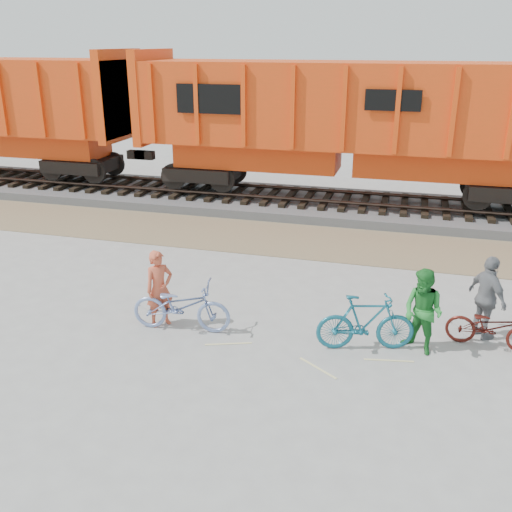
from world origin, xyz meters
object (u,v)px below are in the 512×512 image
(bicycle_blue, at_px, (181,306))
(bicycle_teal, at_px, (366,323))
(person_woman, at_px, (487,298))
(person_solo, at_px, (159,289))
(person_man, at_px, (423,312))
(bicycle_maroon, at_px, (492,327))
(hopper_car_center, at_px, (349,121))

(bicycle_blue, height_order, bicycle_teal, bicycle_teal)
(person_woman, bearing_deg, person_solo, 66.67)
(person_man, height_order, person_woman, person_woman)
(bicycle_maroon, distance_m, person_solo, 6.43)
(bicycle_blue, height_order, person_man, person_man)
(hopper_car_center, distance_m, bicycle_maroon, 9.76)
(bicycle_blue, bearing_deg, hopper_car_center, -18.16)
(person_solo, distance_m, person_woman, 6.38)
(bicycle_blue, bearing_deg, bicycle_teal, -92.92)
(person_solo, distance_m, person_man, 5.10)
(person_solo, bearing_deg, hopper_car_center, 25.84)
(bicycle_maroon, bearing_deg, bicycle_teal, 114.42)
(bicycle_blue, xyz_separation_m, bicycle_teal, (3.59, 0.19, 0.03))
(bicycle_teal, distance_m, person_man, 1.05)
(bicycle_maroon, height_order, person_woman, person_woman)
(bicycle_teal, bearing_deg, person_man, -94.04)
(person_solo, bearing_deg, bicycle_blue, -60.30)
(person_man, bearing_deg, person_solo, -141.86)
(bicycle_teal, distance_m, person_woman, 2.45)
(bicycle_teal, distance_m, bicycle_maroon, 2.38)
(bicycle_maroon, bearing_deg, person_man, 118.46)
(person_solo, height_order, person_woman, person_woman)
(bicycle_teal, height_order, person_man, person_man)
(person_woman, bearing_deg, bicycle_teal, 82.52)
(hopper_car_center, relative_size, person_woman, 8.37)
(bicycle_maroon, height_order, person_man, person_man)
(person_man, bearing_deg, bicycle_maroon, 55.64)
(hopper_car_center, relative_size, bicycle_blue, 7.06)
(bicycle_maroon, relative_size, person_man, 1.02)
(hopper_car_center, xyz_separation_m, bicycle_teal, (1.55, -9.28, -2.46))
(bicycle_blue, relative_size, bicycle_teal, 1.08)
(bicycle_teal, xyz_separation_m, person_solo, (-4.09, -0.09, 0.24))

